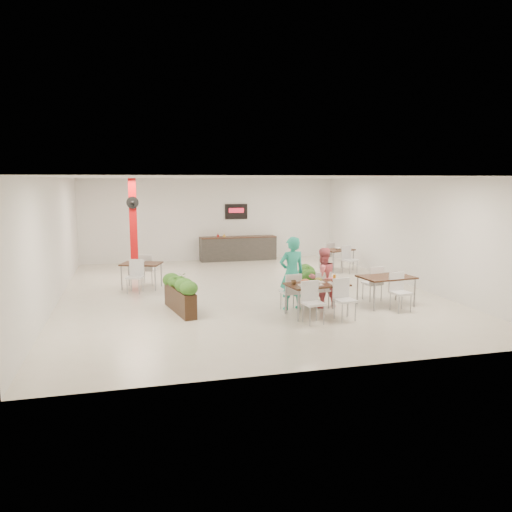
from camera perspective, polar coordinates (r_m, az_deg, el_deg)
The scene contains 12 objects.
ground at distance 14.12m, azimuth -1.15°, elevation -4.14°, with size 12.00×12.00×0.00m, color beige.
room_shell at distance 13.82m, azimuth -1.17°, elevation 4.00°, with size 10.10×12.10×3.22m.
red_column at distance 17.27m, azimuth -13.85°, elevation 3.47°, with size 0.40×0.41×3.20m.
service_counter at distance 19.69m, azimuth -2.07°, elevation 0.95°, with size 3.00×0.64×2.20m.
main_table at distance 11.70m, azimuth 6.93°, elevation -3.70°, with size 1.49×1.76×0.92m.
diner_man at distance 12.13m, azimuth 4.11°, elevation -1.98°, with size 0.65×0.43×1.79m, color teal.
diner_woman at distance 12.43m, azimuth 7.61°, elevation -2.47°, with size 0.72×0.56×1.49m, color #F86E7C.
planter_left at distance 12.08m, azimuth -8.71°, elevation -4.01°, with size 0.67×1.81×0.96m.
planter_right at distance 13.33m, azimuth 5.94°, elevation -2.86°, with size 0.72×1.67×0.89m.
side_table_a at distance 14.87m, azimuth -12.96°, elevation -1.27°, with size 1.29×1.67×0.92m.
side_table_b at distance 17.61m, azimuth 9.34°, elevation 0.34°, with size 1.23×1.67×0.92m.
side_table_c at distance 12.93m, azimuth 14.66°, elevation -2.76°, with size 1.39×1.66×0.92m.
Camera 1 is at (-3.13, -13.42, 3.12)m, focal length 35.00 mm.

